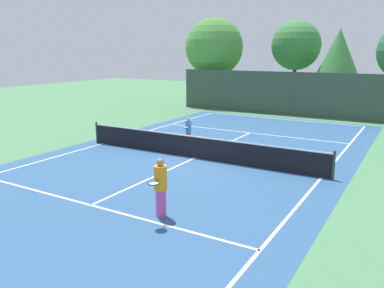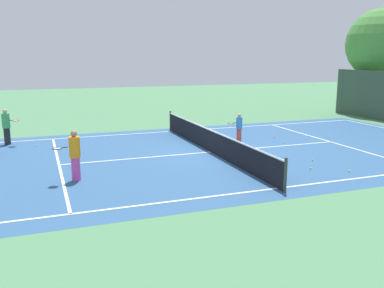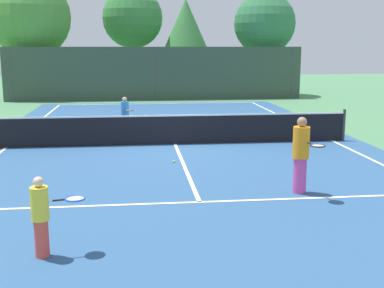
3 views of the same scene
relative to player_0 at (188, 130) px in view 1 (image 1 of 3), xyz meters
name	(u,v)px [view 1 (image 1 of 3)]	position (x,y,z in m)	size (l,w,h in m)	color
ground_plane	(195,158)	(1.68, -2.20, -0.72)	(80.00, 80.00, 0.00)	#4C8456
court_surface	(195,158)	(1.68, -2.20, -0.72)	(13.00, 25.00, 0.01)	#2D5684
tennis_net	(195,147)	(1.68, -2.20, -0.21)	(11.90, 0.10, 1.10)	#333833
perimeter_fence	(290,94)	(1.68, 11.80, 0.88)	(18.00, 0.12, 3.20)	#384C3D
tree_1	(296,46)	(0.35, 17.22, 4.42)	(4.17, 4.17, 7.24)	brown
tree_2	(339,54)	(3.99, 16.54, 3.70)	(3.57, 3.57, 6.43)	brown
tree_3	(214,48)	(-5.99, 14.33, 4.27)	(5.02, 5.02, 7.51)	brown
player_0	(188,130)	(0.00, 0.00, 0.00)	(0.51, 0.88, 1.39)	#E54C3F
player_1	(161,187)	(4.01, -8.16, 0.17)	(0.56, 0.95, 1.73)	#D14799
tennis_ball_0	(298,157)	(5.60, 0.19, -0.69)	(0.07, 0.07, 0.07)	#CCE533
tennis_ball_1	(224,139)	(1.12, 1.90, -0.69)	(0.07, 0.07, 0.07)	#CCE533
tennis_ball_2	(155,172)	(1.43, -4.86, -0.69)	(0.07, 0.07, 0.07)	#CCE533
tennis_ball_3	(230,155)	(2.88, -1.09, -0.69)	(0.07, 0.07, 0.07)	#CCE533
tennis_ball_5	(334,133)	(5.94, 6.47, -0.69)	(0.07, 0.07, 0.07)	#CCE533
tennis_ball_6	(281,150)	(4.55, 1.05, -0.69)	(0.07, 0.07, 0.07)	#CCE533
tennis_ball_7	(204,135)	(-0.29, 2.19, -0.69)	(0.07, 0.07, 0.07)	#CCE533
tennis_ball_8	(321,154)	(6.40, 1.28, -0.69)	(0.07, 0.07, 0.07)	#CCE533
tennis_ball_9	(241,129)	(0.80, 4.84, -0.69)	(0.07, 0.07, 0.07)	#CCE533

